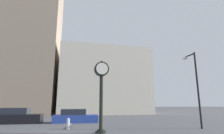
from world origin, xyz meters
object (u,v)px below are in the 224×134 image
object	(u,v)px
street_clock	(101,84)
car_blue	(75,117)
car_black	(16,117)
street_lamp_right	(193,77)
fire_hydrant_near	(68,123)

from	to	relation	value
street_clock	car_blue	xyz separation A→B (m)	(-1.48, 6.98, -2.57)
car_black	street_clock	bearing A→B (deg)	-44.35
car_black	street_lamp_right	xyz separation A→B (m)	(14.80, -6.68, 3.41)
street_clock	car_blue	world-z (taller)	street_clock
street_clock	car_blue	bearing A→B (deg)	101.99
street_clock	car_blue	distance (m)	7.59
street_lamp_right	street_clock	bearing A→B (deg)	-175.07
street_clock	car_blue	size ratio (longest dim) A/B	1.07
street_clock	street_lamp_right	size ratio (longest dim) A/B	0.80
fire_hydrant_near	street_lamp_right	xyz separation A→B (m)	(9.86, -1.54, 3.61)
car_black	car_blue	distance (m)	5.56
fire_hydrant_near	street_lamp_right	size ratio (longest dim) A/B	0.13
fire_hydrant_near	car_blue	bearing A→B (deg)	82.75
car_blue	car_black	bearing A→B (deg)	178.25
car_black	fire_hydrant_near	xyz separation A→B (m)	(4.94, -5.14, -0.21)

